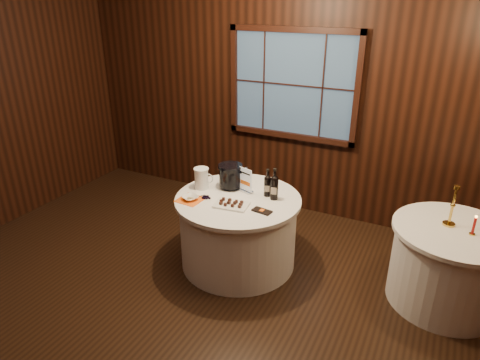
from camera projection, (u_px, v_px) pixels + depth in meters
The scene contains 16 objects.
ground at pixel (188, 319), 3.81m from camera, with size 6.00×6.00×0.00m, color black.
back_wall at pixel (293, 93), 5.22m from camera, with size 6.00×0.10×3.00m.
main_table at pixel (238, 230), 4.47m from camera, with size 1.28×1.28×0.77m.
side_table at pixel (448, 266), 3.90m from camera, with size 1.08×1.08×0.77m.
sign_stand at pixel (246, 184), 4.41m from camera, with size 0.16×0.12×0.27m.
port_bottle_left at pixel (267, 184), 4.31m from camera, with size 0.07×0.08×0.29m.
port_bottle_right at pixel (274, 186), 4.24m from camera, with size 0.08×0.09×0.33m.
ice_bucket at pixel (230, 176), 4.48m from camera, with size 0.26×0.26×0.26m.
chocolate_plate at pixel (231, 204), 4.15m from camera, with size 0.35×0.26×0.05m.
chocolate_box at pixel (262, 211), 4.04m from camera, with size 0.19×0.09×0.02m, color black.
grape_bunch at pixel (206, 197), 4.29m from camera, with size 0.15×0.07×0.03m.
glass_pitcher at pixel (202, 178), 4.49m from camera, with size 0.21×0.16×0.22m.
orange_napkin at pixel (190, 200), 4.27m from camera, with size 0.24×0.24×0.00m, color orange.
cracker_bowl at pixel (190, 198), 4.27m from camera, with size 0.15×0.15×0.04m, color white.
brass_candlestick at pixel (451, 211), 3.76m from camera, with size 0.11×0.11×0.38m.
red_candle at pixel (474, 227), 3.63m from camera, with size 0.05×0.05×0.19m.
Camera 1 is at (1.76, -2.46, 2.67)m, focal length 32.00 mm.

